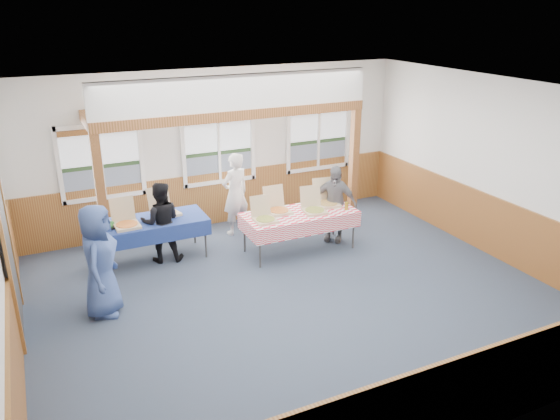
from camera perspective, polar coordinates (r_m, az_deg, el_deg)
The scene contains 30 objects.
floor at distance 8.79m, azimuth 1.55°, elevation -8.94°, with size 8.00×8.00×0.00m, color #2B3846.
ceiling at distance 7.72m, azimuth 1.78°, elevation 12.16°, with size 8.00×8.00×0.00m, color white.
wall_back at distance 11.21m, azimuth -6.49°, elevation 6.43°, with size 8.00×8.00×0.00m, color silver.
wall_front at distance 5.52m, azimuth 18.56°, elevation -10.39°, with size 8.00×8.00×0.00m, color silver.
wall_right at distance 10.47m, azimuth 21.66°, elevation 4.03°, with size 8.00×8.00×0.00m, color silver.
wainscot_back at distance 11.49m, azimuth -6.24°, elevation 1.32°, with size 7.98×0.05×1.10m, color brown.
wainscot_front at distance 6.13m, azimuth 17.22°, elevation -18.74°, with size 7.98×0.05×1.10m, color brown.
wainscot_left at distance 7.81m, azimuth -25.98°, elevation -10.74°, with size 0.05×6.98×1.10m, color brown.
wainscot_right at distance 10.77m, azimuth 20.83°, elevation -1.32°, with size 0.05×6.98×1.10m, color brown.
cased_opening at distance 8.39m, azimuth -26.50°, elevation -4.76°, with size 0.06×1.30×2.10m, color #363636.
window_left at distance 10.66m, azimuth -18.23°, elevation 5.20°, with size 1.56×0.10×1.46m.
window_mid at distance 11.15m, azimuth -6.43°, elevation 6.77°, with size 1.56×0.10×1.46m.
window_right at distance 12.06m, azimuth 4.03°, elevation 7.93°, with size 1.56×0.10×1.46m.
post_left at distance 9.68m, azimuth -18.11°, elevation 0.69°, with size 0.15×0.15×2.40m, color brown.
post_right at distance 11.33m, azimuth 7.71°, elevation 4.43°, with size 0.15×0.15×2.40m, color brown.
cross_beam at distance 9.91m, azimuth -4.39°, elevation 9.88°, with size 5.15×0.18×0.18m, color brown.
table_left at distance 9.95m, azimuth -13.55°, elevation -1.33°, with size 2.16×1.30×0.76m.
table_right at distance 10.05m, azimuth 2.06°, elevation -0.52°, with size 2.28×1.70×0.76m.
pizza_box_a at distance 9.75m, azimuth -15.77°, elevation -1.26°, with size 0.44×0.53×0.45m.
pizza_box_b at distance 10.12m, azimuth -11.94°, elevation -0.08°, with size 0.54×0.61×0.47m.
pizza_box_c at distance 9.62m, azimuth -1.64°, elevation -0.77°, with size 0.38×0.46×0.41m.
pizza_box_d at distance 10.02m, azimuth -0.22°, elevation 0.16°, with size 0.41×0.50×0.44m.
pizza_box_e at distance 10.05m, azimuth 3.57°, elevation 0.18°, with size 0.46×0.53×0.43m.
pizza_box_f at distance 10.42m, azimuth 4.92°, elevation 0.91°, with size 0.50×0.58×0.46m.
veggie_tray at distance 9.82m, azimuth -17.85°, elevation -1.56°, with size 0.43×0.43×0.10m.
drink_glass at distance 10.20m, azimuth 6.96°, elevation 0.42°, with size 0.07×0.07×0.15m, color olive.
woman_white at distance 10.80m, azimuth -4.69°, elevation 1.69°, with size 0.61×0.40×1.66m, color silver.
woman_black at distance 9.87m, azimuth -12.33°, elevation -1.25°, with size 0.71×0.56×1.47m, color black.
man_blue at distance 8.36m, azimuth -18.35°, elevation -5.06°, with size 0.84×0.55×1.72m, color #384F8D.
person_grey at distance 10.53m, azimuth 5.67°, elevation 0.68°, with size 0.88×0.37×1.51m, color slate.
Camera 1 is at (-3.47, -6.79, 4.36)m, focal length 35.00 mm.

